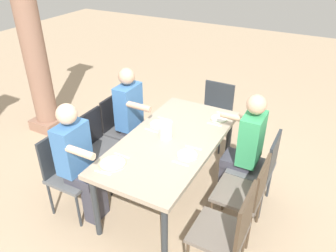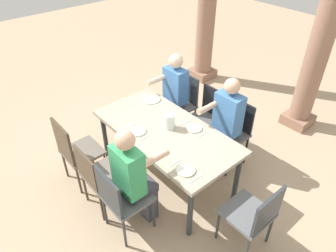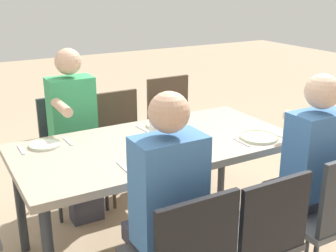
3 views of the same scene
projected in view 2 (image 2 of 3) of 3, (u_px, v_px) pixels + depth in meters
The scene contains 27 objects.
ground_plane at pixel (166, 176), 4.12m from camera, with size 16.00×16.00×0.00m, color tan.
dining_table at pixel (166, 134), 3.70m from camera, with size 1.83×0.91×0.77m.
chair_west_north at pixel (182, 100), 4.67m from camera, with size 0.44×0.44×0.90m.
chair_west_south at pixel (75, 149), 3.74m from camera, with size 0.44×0.44×0.94m.
chair_mid_north at pixel (207, 115), 4.34m from camera, with size 0.44×0.44×0.89m.
chair_mid_south at pixel (98, 174), 3.43m from camera, with size 0.44×0.44×0.87m.
chair_east_north at pixel (232, 129), 4.06m from camera, with size 0.44×0.44×0.91m.
chair_east_south at pixel (121, 197), 3.15m from camera, with size 0.44×0.44×0.90m.
chair_head_east at pixel (254, 214), 3.01m from camera, with size 0.44×0.44×0.86m.
diner_woman_green at pixel (134, 177), 3.14m from camera, with size 0.35×0.49×1.31m.
diner_man_white at pixel (172, 94), 4.46m from camera, with size 0.35×0.49×1.29m.
diner_guest_third at pixel (224, 124), 3.86m from camera, with size 0.35×0.49×1.32m.
stone_column_near at pixel (207, 1), 5.49m from camera, with size 0.44×0.44×3.02m.
stone_column_centre at pixel (321, 42), 4.25m from camera, with size 0.42×0.42×2.81m.
plate_0 at pixel (151, 99), 4.18m from camera, with size 0.26×0.26×0.02m.
fork_0 at pixel (144, 95), 4.28m from camera, with size 0.02×0.17×0.01m, color silver.
spoon_0 at pixel (158, 104), 4.10m from camera, with size 0.02×0.17×0.01m, color silver.
plate_1 at pixel (137, 131), 3.62m from camera, with size 0.21×0.21×0.02m.
fork_1 at pixel (130, 126), 3.72m from camera, with size 0.02×0.17×0.01m, color silver.
spoon_1 at pixel (145, 137), 3.53m from camera, with size 0.02×0.17×0.01m, color silver.
plate_2 at pixel (194, 128), 3.67m from camera, with size 0.20×0.20×0.02m.
fork_2 at pixel (185, 123), 3.76m from camera, with size 0.02×0.17×0.01m, color silver.
spoon_2 at pixel (203, 134), 3.58m from camera, with size 0.02×0.17×0.01m, color silver.
plate_3 at pixel (185, 170), 3.10m from camera, with size 0.21×0.21×0.02m.
fork_3 at pixel (175, 163), 3.20m from camera, with size 0.02×0.17×0.01m, color silver.
spoon_3 at pixel (196, 179), 3.02m from camera, with size 0.02×0.17×0.01m, color silver.
water_pitcher at pixel (170, 122), 3.63m from camera, with size 0.13×0.13×0.19m.
Camera 2 is at (2.23, -1.88, 2.98)m, focal length 33.15 mm.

